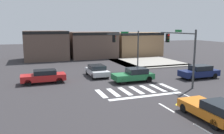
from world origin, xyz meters
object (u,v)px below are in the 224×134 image
(car_orange, at_px, (213,109))
(car_red, at_px, (44,76))
(car_green, at_px, (134,75))
(car_silver, at_px, (97,71))
(traffic_signal_northeast, at_px, (127,43))
(traffic_signal_southeast, at_px, (181,46))
(car_navy, at_px, (199,72))

(car_orange, bearing_deg, car_red, 34.43)
(car_green, height_order, car_silver, car_green)
(car_orange, height_order, car_red, car_red)
(car_green, distance_m, car_orange, 10.99)
(traffic_signal_northeast, distance_m, car_orange, 18.22)
(traffic_signal_southeast, relative_size, car_silver, 1.45)
(traffic_signal_southeast, relative_size, car_green, 1.39)
(car_silver, distance_m, car_red, 6.27)
(car_red, bearing_deg, car_navy, -12.20)
(traffic_signal_southeast, bearing_deg, traffic_signal_northeast, 11.80)
(car_navy, height_order, car_red, car_navy)
(car_navy, height_order, car_silver, car_navy)
(car_silver, bearing_deg, car_orange, 12.04)
(car_silver, bearing_deg, car_red, -77.45)
(car_green, xyz_separation_m, car_navy, (7.66, -1.02, 0.01))
(car_navy, xyz_separation_m, car_red, (-16.70, 3.61, -0.03))
(traffic_signal_southeast, relative_size, car_red, 1.33)
(traffic_signal_northeast, relative_size, traffic_signal_southeast, 0.88)
(car_green, bearing_deg, traffic_signal_northeast, -107.48)
(car_navy, distance_m, car_red, 17.09)
(traffic_signal_northeast, bearing_deg, car_red, 21.00)
(traffic_signal_northeast, xyz_separation_m, car_navy, (5.49, -7.92, -2.85))
(traffic_signal_southeast, distance_m, car_navy, 4.92)
(car_navy, height_order, car_orange, car_navy)
(car_orange, distance_m, car_silver, 15.27)
(traffic_signal_northeast, relative_size, car_green, 1.22)
(car_navy, bearing_deg, traffic_signal_northeast, -55.27)
(traffic_signal_northeast, distance_m, car_green, 7.78)
(traffic_signal_southeast, height_order, car_silver, traffic_signal_southeast)
(car_green, distance_m, car_silver, 4.92)
(traffic_signal_northeast, height_order, car_green, traffic_signal_northeast)
(traffic_signal_northeast, distance_m, car_navy, 10.05)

